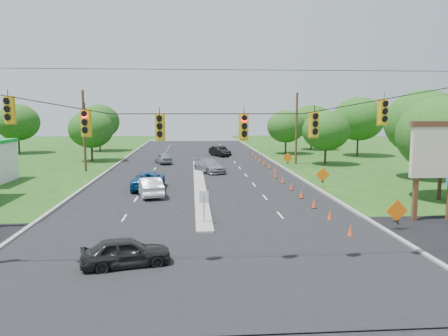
{
  "coord_description": "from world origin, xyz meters",
  "views": [
    {
      "loc": [
        -0.7,
        -19.23,
        6.71
      ],
      "look_at": [
        1.53,
        10.64,
        2.8
      ],
      "focal_mm": 35.0,
      "sensor_mm": 36.0,
      "label": 1
    }
  ],
  "objects": [
    {
      "name": "cone_3",
      "position": [
        7.78,
        13.5,
        0.35
      ],
      "size": [
        0.32,
        0.32,
        0.7
      ],
      "primitive_type": "cone",
      "color": "#E04D1E",
      "rests_on": "ground"
    },
    {
      "name": "tree_10",
      "position": [
        24.0,
        44.0,
        5.58
      ],
      "size": [
        7.56,
        7.56,
        8.82
      ],
      "color": "black",
      "rests_on": "ground"
    },
    {
      "name": "cone_11",
      "position": [
        8.38,
        41.5,
        0.35
      ],
      "size": [
        0.32,
        0.32,
        0.7
      ],
      "primitive_type": "cone",
      "color": "#E04D1E",
      "rests_on": "ground"
    },
    {
      "name": "cone_7",
      "position": [
        8.38,
        27.5,
        0.35
      ],
      "size": [
        0.32,
        0.32,
        0.7
      ],
      "primitive_type": "cone",
      "color": "#E04D1E",
      "rests_on": "ground"
    },
    {
      "name": "curb_left",
      "position": [
        -10.1,
        30.0,
        0.0
      ],
      "size": [
        0.25,
        110.0,
        0.16
      ],
      "primitive_type": "cube",
      "color": "gray",
      "rests_on": "ground"
    },
    {
      "name": "blue_pickup",
      "position": [
        -4.44,
        18.44,
        0.77
      ],
      "size": [
        2.58,
        5.58,
        1.55
      ],
      "primitive_type": "imported",
      "rotation": [
        0.0,
        0.0,
        3.14
      ],
      "color": "navy",
      "rests_on": "ground"
    },
    {
      "name": "tree_5",
      "position": [
        -14.0,
        40.0,
        4.34
      ],
      "size": [
        5.88,
        5.88,
        6.86
      ],
      "color": "black",
      "rests_on": "ground"
    },
    {
      "name": "black_sedan",
      "position": [
        -3.58,
        -0.71,
        0.65
      ],
      "size": [
        4.09,
        2.42,
        1.31
      ],
      "primitive_type": "imported",
      "rotation": [
        0.0,
        0.0,
        1.81
      ],
      "color": "black",
      "rests_on": "ground"
    },
    {
      "name": "cone_0",
      "position": [
        7.78,
        3.0,
        0.35
      ],
      "size": [
        0.32,
        0.32,
        0.7
      ],
      "primitive_type": "cone",
      "color": "#E04D1E",
      "rests_on": "ground"
    },
    {
      "name": "cone_1",
      "position": [
        7.78,
        6.5,
        0.35
      ],
      "size": [
        0.32,
        0.32,
        0.7
      ],
      "primitive_type": "cone",
      "color": "#E04D1E",
      "rests_on": "ground"
    },
    {
      "name": "median_sign",
      "position": [
        0.0,
        6.0,
        1.46
      ],
      "size": [
        0.55,
        0.06,
        2.05
      ],
      "color": "gray",
      "rests_on": "ground"
    },
    {
      "name": "tree_12",
      "position": [
        14.0,
        48.0,
        4.34
      ],
      "size": [
        5.88,
        5.88,
        6.86
      ],
      "color": "black",
      "rests_on": "ground"
    },
    {
      "name": "tree_7",
      "position": [
        18.0,
        12.0,
        4.96
      ],
      "size": [
        6.72,
        6.72,
        7.84
      ],
      "color": "black",
      "rests_on": "ground"
    },
    {
      "name": "tree_11",
      "position": [
        20.0,
        55.0,
        4.96
      ],
      "size": [
        6.72,
        6.72,
        7.84
      ],
      "color": "black",
      "rests_on": "ground"
    },
    {
      "name": "silver_car_far",
      "position": [
        1.26,
        28.38,
        0.73
      ],
      "size": [
        3.91,
        5.45,
        1.47
      ],
      "primitive_type": "imported",
      "rotation": [
        0.0,
        0.0,
        0.41
      ],
      "color": "gray",
      "rests_on": "ground"
    },
    {
      "name": "median",
      "position": [
        0.0,
        21.0,
        0.0
      ],
      "size": [
        1.0,
        34.0,
        0.18
      ],
      "primitive_type": "cube",
      "color": "gray",
      "rests_on": "ground"
    },
    {
      "name": "cone_8",
      "position": [
        8.38,
        31.0,
        0.35
      ],
      "size": [
        0.32,
        0.32,
        0.7
      ],
      "primitive_type": "cone",
      "color": "#E04D1E",
      "rests_on": "ground"
    },
    {
      "name": "work_sign_2",
      "position": [
        10.8,
        32.0,
        1.09
      ],
      "size": [
        1.27,
        0.58,
        1.37
      ],
      "color": "black",
      "rests_on": "ground"
    },
    {
      "name": "silver_car_oncoming",
      "position": [
        -4.33,
        36.89,
        0.68
      ],
      "size": [
        2.73,
        4.3,
        1.36
      ],
      "primitive_type": "imported",
      "rotation": [
        0.0,
        0.0,
        3.45
      ],
      "color": "gray",
      "rests_on": "ground"
    },
    {
      "name": "tree_9",
      "position": [
        16.0,
        34.0,
        4.34
      ],
      "size": [
        5.88,
        5.88,
        6.86
      ],
      "color": "black",
      "rests_on": "ground"
    },
    {
      "name": "white_sedan",
      "position": [
        -4.04,
        15.28,
        0.76
      ],
      "size": [
        2.65,
        4.83,
        1.51
      ],
      "primitive_type": "imported",
      "rotation": [
        0.0,
        0.0,
        3.38
      ],
      "color": "silver",
      "rests_on": "ground"
    },
    {
      "name": "tree_8",
      "position": [
        22.0,
        22.0,
        5.58
      ],
      "size": [
        7.56,
        7.56,
        8.82
      ],
      "color": "black",
      "rests_on": "ground"
    },
    {
      "name": "work_sign_0",
      "position": [
        10.8,
        4.0,
        1.09
      ],
      "size": [
        1.27,
        0.58,
        1.37
      ],
      "color": "black",
      "rests_on": "ground"
    },
    {
      "name": "curb_right",
      "position": [
        10.1,
        30.0,
        0.0
      ],
      "size": [
        0.25,
        110.0,
        0.16
      ],
      "primitive_type": "cube",
      "color": "gray",
      "rests_on": "ground"
    },
    {
      "name": "work_sign_1",
      "position": [
        10.8,
        18.0,
        1.09
      ],
      "size": [
        1.27,
        0.58,
        1.37
      ],
      "color": "black",
      "rests_on": "ground"
    },
    {
      "name": "cone_9",
      "position": [
        8.38,
        34.5,
        0.35
      ],
      "size": [
        0.32,
        0.32,
        0.7
      ],
      "primitive_type": "cone",
      "color": "#E04D1E",
      "rests_on": "ground"
    },
    {
      "name": "dark_car_receding",
      "position": [
        3.53,
        45.8,
        0.75
      ],
      "size": [
        3.28,
        4.79,
        1.5
      ],
      "primitive_type": "imported",
      "rotation": [
        0.0,
        0.0,
        0.42
      ],
      "color": "black",
      "rests_on": "ground"
    },
    {
      "name": "cone_6",
      "position": [
        7.78,
        24.0,
        0.35
      ],
      "size": [
        0.32,
        0.32,
        0.7
      ],
      "primitive_type": "cone",
      "color": "#E04D1E",
      "rests_on": "ground"
    },
    {
      "name": "tree_6",
      "position": [
        -16.0,
        55.0,
        4.96
      ],
      "size": [
        6.72,
        6.72,
        7.84
      ],
      "color": "black",
      "rests_on": "ground"
    },
    {
      "name": "cone_2",
      "position": [
        7.78,
        10.0,
        0.35
      ],
      "size": [
        0.32,
        0.32,
        0.7
      ],
      "primitive_type": "cone",
      "color": "#E04D1E",
      "rests_on": "ground"
    },
    {
      "name": "ground",
      "position": [
        0.0,
        0.0,
        0.0
      ],
      "size": [
        160.0,
        160.0,
        0.0
      ],
      "primitive_type": "plane",
      "color": "black",
      "rests_on": "ground"
    },
    {
      "name": "utility_pole_far_left",
      "position": [
        -12.5,
        30.0,
        4.5
      ],
      "size": [
        0.28,
        0.28,
        9.0
      ],
      "primitive_type": "cylinder",
      "color": "#422D1C",
      "rests_on": "ground"
    },
    {
      "name": "pylon_sign",
      "position": [
        14.31,
        6.2,
        4.0
      ],
      "size": [
        5.9,
        2.3,
        6.12
      ],
      "color": "#59331E",
      "rests_on": "ground"
    },
    {
      "name": "cone_10",
      "position": [
        8.38,
        38.0,
        0.35
      ],
      "size": [
        0.32,
        0.32,
        0.7
      ],
      "primitive_type": "cone",
      "color": "#E04D1E",
      "rests_on": "ground"
    },
    {
      "name": "cone_5",
      "position": [
        7.78,
        20.5,
        0.35
      ],
      "size": [
        0.32,
        0.32,
        0.7
      ],
      "primitive_type": "cone",
      "color": "#E04D1E",
      "rests_on": "ground"
    },
    {
      "name": "signal_span",
      "position": [
        -0.05,
        -1.0,
        4.97
      ],
      "size": [
        25.6,
        0.32,
        9.0
      ],
      "color": "#422D1C",
      "rests_on": "ground"
    },
    {
      "name": "tree_4",
      "position": [
        -28.0,
        52.0,
        4.96
      ],
      "size": [
        6.72,
        6.72,
        7.84
      ],
      "color": "black",
      "rests_on": "ground"
    },
    {
      "name": "cross_street",
      "position": [
        0.0,
        0.0,
        0.0
      ],
      "size": [
        160.0,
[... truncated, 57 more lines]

